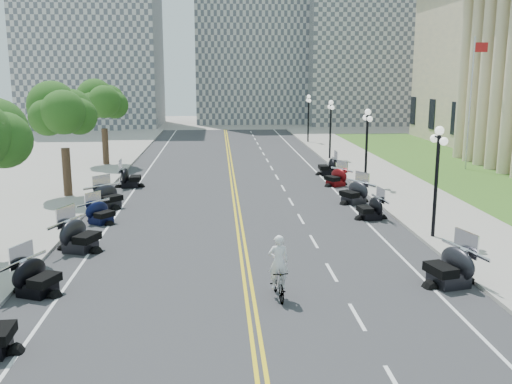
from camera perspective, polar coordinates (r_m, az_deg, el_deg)
name	(u,v)px	position (r m, az deg, el deg)	size (l,w,h in m)	color
ground	(247,274)	(21.43, -0.95, -8.24)	(160.00, 160.00, 0.00)	gray
road	(237,211)	(31.01, -1.89, -1.89)	(16.00, 90.00, 0.01)	#333335
centerline_yellow_a	(235,211)	(31.00, -2.11, -1.88)	(0.12, 90.00, 0.00)	yellow
centerline_yellow_b	(239,211)	(31.01, -1.67, -1.87)	(0.12, 90.00, 0.00)	yellow
edge_line_north	(353,209)	(31.86, 9.69, -1.66)	(0.12, 90.00, 0.00)	white
edge_line_south	(118,213)	(31.45, -13.63, -2.01)	(0.12, 90.00, 0.00)	white
lane_dash_5	(357,317)	(18.19, 10.07, -12.17)	(0.12, 2.00, 0.00)	white
lane_dash_6	(331,272)	(21.81, 7.55, -7.95)	(0.12, 2.00, 0.00)	white
lane_dash_7	(314,241)	(25.55, 5.80, -4.94)	(0.12, 2.00, 0.00)	white
lane_dash_8	(301,219)	(29.35, 4.51, -2.69)	(0.12, 2.00, 0.00)	white
lane_dash_9	(291,202)	(33.20, 3.52, -0.97)	(0.12, 2.00, 0.00)	white
lane_dash_10	(283,188)	(37.08, 2.73, 0.40)	(0.12, 2.00, 0.00)	white
lane_dash_11	(277,177)	(40.99, 2.10, 1.51)	(0.12, 2.00, 0.00)	white
lane_dash_12	(272,168)	(44.91, 1.57, 2.42)	(0.12, 2.00, 0.00)	white
lane_dash_13	(267,160)	(48.84, 1.13, 3.19)	(0.12, 2.00, 0.00)	white
lane_dash_14	(264,154)	(52.79, 0.76, 3.84)	(0.12, 2.00, 0.00)	white
lane_dash_15	(260,148)	(56.74, 0.43, 4.40)	(0.12, 2.00, 0.00)	white
lane_dash_16	(257,143)	(60.70, 0.15, 4.89)	(0.12, 2.00, 0.00)	white
lane_dash_17	(255,139)	(64.66, -0.10, 5.32)	(0.12, 2.00, 0.00)	white
lane_dash_18	(253,135)	(68.63, -0.32, 5.70)	(0.12, 2.00, 0.00)	white
lane_dash_19	(251,132)	(72.60, -0.51, 6.03)	(0.12, 2.00, 0.00)	white
sidewalk_north	(426,207)	(33.04, 16.63, -1.40)	(5.00, 90.00, 0.15)	#9E9991
sidewalk_south	(40,213)	(32.40, -20.80, -1.94)	(5.00, 90.00, 0.15)	#9E9991
lawn	(483,179)	(42.98, 21.72, 1.20)	(9.00, 60.00, 0.10)	#356023
distant_block_a	(92,31)	(84.04, -16.09, 15.24)	(18.00, 14.00, 26.00)	gray
distant_block_b	(250,20)	(88.58, -0.62, 16.79)	(16.00, 12.00, 30.00)	gray
distant_block_c	(373,47)	(88.23, 11.62, 13.97)	(20.00, 14.00, 22.00)	gray
street_lamp_2	(436,183)	(26.38, 17.57, 0.89)	(0.50, 1.20, 4.90)	black
street_lamp_3	(366,148)	(37.66, 10.99, 4.36)	(0.50, 1.20, 4.90)	black
street_lamp_4	(330,130)	(49.28, 7.45, 6.20)	(0.50, 1.20, 4.90)	black
street_lamp_5	(308,119)	(61.05, 5.26, 7.32)	(0.50, 1.20, 4.90)	black
flagpole	(470,105)	(46.25, 20.63, 8.17)	(1.10, 0.20, 10.00)	silver
tree_3	(63,118)	(35.37, -18.72, 6.99)	(4.80, 4.80, 9.20)	#235619
tree_4	(103,106)	(47.05, -15.03, 8.26)	(4.80, 4.80, 9.20)	#235619
motorcycle_n_5	(449,264)	(21.24, 18.78, -6.86)	(2.22, 2.22, 1.55)	black
motorcycle_n_7	(371,207)	(29.68, 11.39, -1.46)	(1.86, 1.86, 1.30)	black
motorcycle_n_8	(354,191)	(33.09, 9.77, 0.09)	(2.06, 2.06, 1.44)	black
motorcycle_n_9	(336,176)	(38.06, 7.98, 1.58)	(1.88, 1.88, 1.31)	#590A0C
motorcycle_n_10	(328,165)	(42.10, 7.20, 2.66)	(2.02, 2.02, 1.42)	black
motorcycle_s_5	(37,275)	(20.72, -21.09, -7.74)	(1.99, 1.99, 1.39)	black
motorcycle_s_6	(80,233)	(25.02, -17.22, -3.98)	(2.19, 2.19, 1.53)	black
motorcycle_s_7	(101,211)	(29.33, -15.28, -1.87)	(1.78, 1.78, 1.24)	black
motorcycle_s_8	(108,195)	(32.60, -14.57, -0.30)	(2.05, 2.05, 1.44)	black
motorcycle_s_9	(130,176)	(38.14, -12.48, 1.56)	(2.10, 2.10, 1.47)	black
bicycle	(278,283)	(19.11, 2.24, -9.12)	(0.49, 1.75, 1.05)	#A51414
cyclist_rider	(279,242)	(18.65, 2.28, -4.97)	(0.67, 0.44, 1.84)	white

